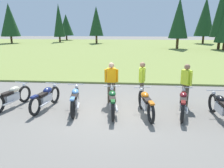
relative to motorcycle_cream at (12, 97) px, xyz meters
name	(u,v)px	position (x,y,z in m)	size (l,w,h in m)	color
ground_plane	(111,112)	(3.80, -0.11, -0.44)	(140.00, 140.00, 0.00)	slate
grass_moorland	(127,48)	(3.80, 26.01, -0.39)	(80.00, 44.00, 0.10)	olive
forest_treeline	(155,18)	(8.19, 31.26, 3.98)	(44.59, 24.64, 9.10)	#47331E
motorcycle_cream	(12,97)	(0.00, 0.00, 0.00)	(0.78, 2.05, 0.88)	black
motorcycle_navy	(46,98)	(1.33, 0.00, 0.00)	(0.63, 2.09, 0.88)	black
motorcycle_sky_blue	(75,99)	(2.49, -0.12, 0.00)	(0.65, 2.09, 0.88)	black
motorcycle_british_green	(112,102)	(3.88, -0.25, 0.00)	(0.62, 2.10, 0.88)	black
motorcycle_orange	(146,103)	(5.06, -0.31, 0.00)	(0.70, 2.08, 0.88)	black
motorcycle_maroon	(183,103)	(6.36, -0.17, 0.00)	(0.71, 2.07, 0.88)	black
motorcycle_black	(221,107)	(7.53, -0.51, 0.00)	(0.62, 2.10, 0.88)	black
rider_checking_bike	(186,83)	(6.63, 0.76, 0.51)	(0.38, 0.48, 1.67)	#4C4233
rider_in_hivis_vest	(142,80)	(4.97, 1.10, 0.51)	(0.28, 0.54, 1.67)	#4C4233
rider_near_row_end	(111,80)	(3.75, 0.88, 0.51)	(0.55, 0.26, 1.67)	#4C4233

